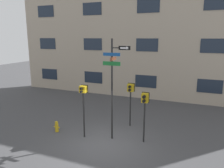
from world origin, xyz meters
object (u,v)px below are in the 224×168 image
street_sign_pole (113,82)px  pedestrian_signal_left (83,97)px  pedestrian_signal_right (145,104)px  pedestrian_signal_across (131,92)px  fire_hydrant (57,127)px

street_sign_pole → pedestrian_signal_left: 1.70m
street_sign_pole → pedestrian_signal_right: bearing=8.6°
pedestrian_signal_across → fire_hydrant: size_ratio=4.06×
street_sign_pole → pedestrian_signal_right: (1.51, 0.23, -0.98)m
pedestrian_signal_left → pedestrian_signal_across: (1.73, 2.29, -0.13)m
pedestrian_signal_left → pedestrian_signal_across: pedestrian_signal_left is taller
pedestrian_signal_right → fire_hydrant: size_ratio=4.04×
street_sign_pole → pedestrian_signal_across: size_ratio=1.99×
pedestrian_signal_left → pedestrian_signal_right: 3.02m
pedestrian_signal_left → pedestrian_signal_across: size_ratio=1.09×
pedestrian_signal_right → pedestrian_signal_across: (-1.23, 1.68, 0.03)m
street_sign_pole → pedestrian_signal_right: street_sign_pole is taller
street_sign_pole → fire_hydrant: street_sign_pole is taller
pedestrian_signal_right → pedestrian_signal_across: bearing=126.1°
street_sign_pole → pedestrian_signal_right: size_ratio=2.00×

